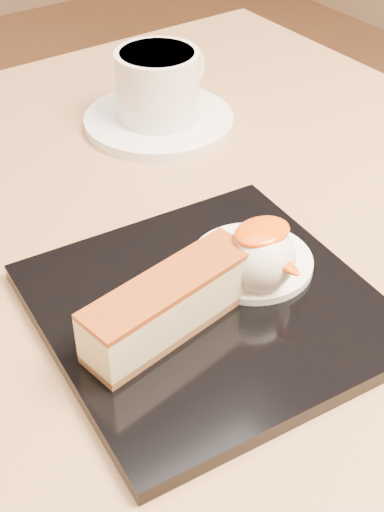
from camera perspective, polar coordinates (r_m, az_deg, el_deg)
table at (r=0.65m, az=-2.49°, el=-11.22°), size 0.80×0.80×0.72m
dessert_plate at (r=0.50m, az=1.32°, el=-4.23°), size 0.24×0.24×0.01m
cheesecake at (r=0.46m, az=-1.78°, el=-3.86°), size 0.13×0.05×0.04m
cream_smear at (r=0.53m, az=4.79°, el=-0.46°), size 0.09×0.09×0.01m
ice_cream_scoop at (r=0.49m, az=5.46°, el=-0.11°), size 0.05×0.05×0.05m
mango_sauce at (r=0.48m, az=5.64°, el=1.97°), size 0.04×0.03×0.01m
mint_sprig at (r=0.52m, az=0.61°, el=0.12°), size 0.03×0.02×0.00m
saucer at (r=0.73m, az=-2.66°, el=10.78°), size 0.15×0.15×0.01m
coffee_cup at (r=0.71m, az=-2.64°, el=13.66°), size 0.11×0.08×0.07m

